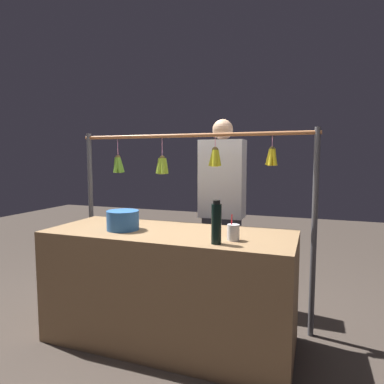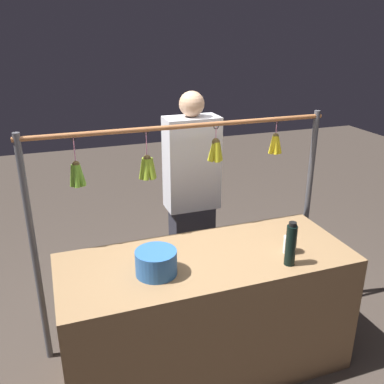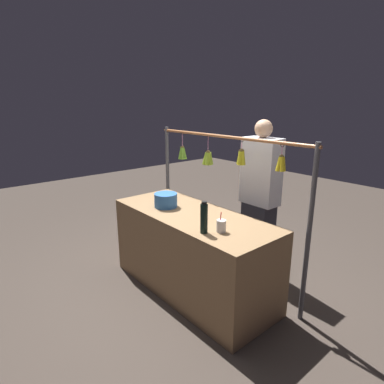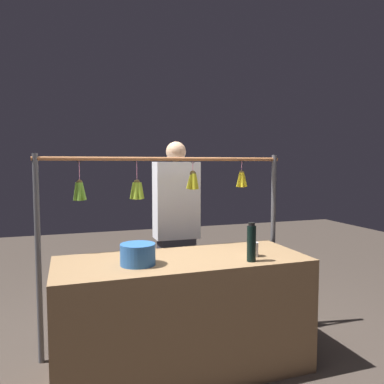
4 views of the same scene
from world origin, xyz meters
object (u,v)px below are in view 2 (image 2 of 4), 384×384
water_bottle (291,245)px  drink_cup (290,245)px  vendor_person (192,203)px  blue_bucket (156,262)px

water_bottle → drink_cup: 0.17m
drink_cup → vendor_person: 1.00m
water_bottle → drink_cup: water_bottle is taller
water_bottle → blue_bucket: bearing=-12.0°
blue_bucket → vendor_person: vendor_person is taller
blue_bucket → vendor_person: size_ratio=0.14×
blue_bucket → drink_cup: bearing=177.4°
blue_bucket → drink_cup: drink_cup is taller
drink_cup → blue_bucket: bearing=-2.6°
blue_bucket → vendor_person: bearing=-120.8°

